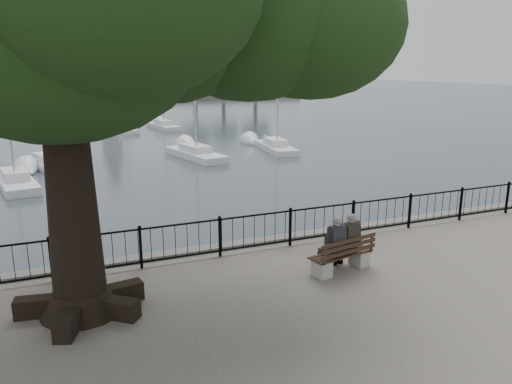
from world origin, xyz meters
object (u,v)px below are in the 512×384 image
person_right (346,243)px  bench (342,259)px  person_left (332,246)px  lion_monument (109,100)px

person_right → bench: bearing=-144.0°
person_left → person_right: bearing=10.9°
person_left → person_right: 0.45m
person_left → person_right: (0.44, 0.09, 0.00)m
lion_monument → person_left: bearing=-91.0°
person_right → lion_monument: bearing=89.5°
bench → person_right: 0.41m
bench → person_right: bearing=36.0°
lion_monument → bench: bearing=-90.7°
bench → lion_monument: lion_monument is taller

